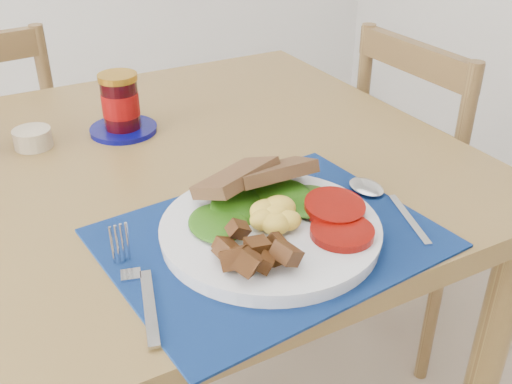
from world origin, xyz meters
The scene contains 8 objects.
table centered at (0.00, 0.20, 0.67)m, with size 1.40×0.90×0.75m.
chair_end centered at (0.91, 0.27, 0.53)m, with size 0.37×0.39×1.04m.
placemat centered at (0.24, -0.09, 0.75)m, with size 0.43×0.33×0.00m, color black.
breakfast_plate centered at (0.23, -0.10, 0.77)m, with size 0.29×0.29×0.07m.
fork centered at (0.05, -0.11, 0.76)m, with size 0.05×0.19×0.00m.
spoon centered at (0.43, -0.08, 0.76)m, with size 0.05×0.19×0.01m.
ramekin centered at (0.02, 0.36, 0.77)m, with size 0.07×0.07×0.03m, color #BBAB89.
jam_on_saucer centered at (0.18, 0.35, 0.80)m, with size 0.12×0.12×0.11m.
Camera 1 is at (-0.10, -0.67, 1.21)m, focal length 42.00 mm.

